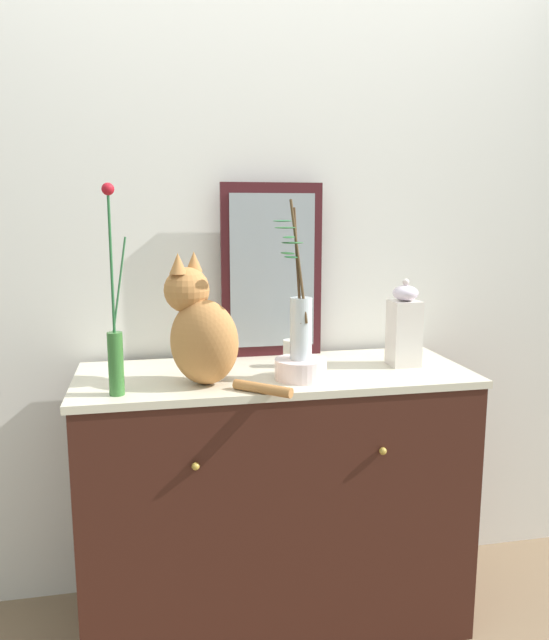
% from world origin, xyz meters
% --- Properties ---
extents(ground_plane, '(6.00, 6.00, 0.00)m').
position_xyz_m(ground_plane, '(0.00, 0.00, 0.00)').
color(ground_plane, '#7F674C').
extents(wall_back, '(4.40, 0.08, 2.60)m').
position_xyz_m(wall_back, '(0.00, 0.34, 1.30)').
color(wall_back, silver).
rests_on(wall_back, ground_plane).
extents(sideboard, '(1.34, 0.55, 0.94)m').
position_xyz_m(sideboard, '(0.00, -0.00, 0.47)').
color(sideboard, '#3A1A12').
rests_on(sideboard, ground_plane).
extents(mirror_leaning, '(0.38, 0.03, 0.65)m').
position_xyz_m(mirror_leaning, '(0.04, 0.24, 1.26)').
color(mirror_leaning, '#3E1417').
rests_on(mirror_leaning, sideboard).
extents(cat_sitting, '(0.39, 0.37, 0.42)m').
position_xyz_m(cat_sitting, '(-0.26, -0.10, 1.11)').
color(cat_sitting, '#B4763F').
rests_on(cat_sitting, sideboard).
extents(vase_slim_green, '(0.07, 0.05, 0.62)m').
position_xyz_m(vase_slim_green, '(-0.52, -0.17, 1.10)').
color(vase_slim_green, '#346D2E').
rests_on(vase_slim_green, sideboard).
extents(bowl_porcelain, '(0.17, 0.17, 0.07)m').
position_xyz_m(bowl_porcelain, '(0.07, -0.11, 0.97)').
color(bowl_porcelain, silver).
rests_on(bowl_porcelain, sideboard).
extents(vase_glass_clear, '(0.15, 0.12, 0.52)m').
position_xyz_m(vase_glass_clear, '(0.06, -0.11, 1.14)').
color(vase_glass_clear, silver).
rests_on(vase_glass_clear, bowl_porcelain).
extents(jar_lidded_porcelain, '(0.10, 0.10, 0.31)m').
position_xyz_m(jar_lidded_porcelain, '(0.47, -0.01, 1.08)').
color(jar_lidded_porcelain, silver).
rests_on(jar_lidded_porcelain, sideboard).
extents(candle_pillar, '(0.05, 0.05, 0.11)m').
position_xyz_m(candle_pillar, '(0.07, 0.06, 0.99)').
color(candle_pillar, silver).
rests_on(candle_pillar, sideboard).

